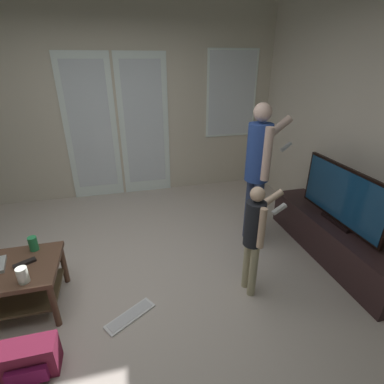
% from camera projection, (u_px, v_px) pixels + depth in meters
% --- Properties ---
extents(ground_plane, '(5.24, 4.73, 0.02)m').
position_uv_depth(ground_plane, '(118.00, 296.00, 2.66)').
color(ground_plane, '#BDAFA5').
extents(wall_back_with_doors, '(5.24, 0.09, 2.85)m').
position_uv_depth(wall_back_with_doors, '(110.00, 105.00, 4.14)').
color(wall_back_with_doors, beige).
rests_on(wall_back_with_doors, ground_plane).
extents(coffee_table, '(0.89, 0.59, 0.44)m').
position_uv_depth(coffee_table, '(4.00, 281.00, 2.37)').
color(coffee_table, brown).
rests_on(coffee_table, ground_plane).
extents(tv_stand, '(0.41, 1.76, 0.41)m').
position_uv_depth(tv_stand, '(332.00, 240.00, 3.11)').
color(tv_stand, '#311F20').
rests_on(tv_stand, ground_plane).
extents(flat_screen_tv, '(0.08, 1.11, 0.62)m').
position_uv_depth(flat_screen_tv, '(343.00, 197.00, 2.90)').
color(flat_screen_tv, black).
rests_on(flat_screen_tv, tv_stand).
extents(person_adult, '(0.62, 0.44, 1.59)m').
position_uv_depth(person_adult, '(259.00, 164.00, 3.08)').
color(person_adult, navy).
rests_on(person_adult, ground_plane).
extents(person_child, '(0.46, 0.31, 1.05)m').
position_uv_depth(person_child, '(255.00, 232.00, 2.46)').
color(person_child, tan).
rests_on(person_child, ground_plane).
extents(backpack, '(0.36, 0.22, 0.25)m').
position_uv_depth(backpack, '(30.00, 360.00, 1.96)').
color(backpack, maroon).
rests_on(backpack, ground_plane).
extents(loose_keyboard, '(0.44, 0.34, 0.02)m').
position_uv_depth(loose_keyboard, '(130.00, 316.00, 2.43)').
color(loose_keyboard, white).
rests_on(loose_keyboard, ground_plane).
extents(cup_near_edge, '(0.08, 0.08, 0.13)m').
position_uv_depth(cup_near_edge, '(23.00, 275.00, 2.16)').
color(cup_near_edge, white).
rests_on(cup_near_edge, coffee_table).
extents(cup_by_laptop, '(0.07, 0.07, 0.13)m').
position_uv_depth(cup_by_laptop, '(33.00, 244.00, 2.53)').
color(cup_by_laptop, '#2A9454').
rests_on(cup_by_laptop, coffee_table).
extents(tv_remote_black, '(0.17, 0.12, 0.02)m').
position_uv_depth(tv_remote_black, '(25.00, 263.00, 2.37)').
color(tv_remote_black, black).
rests_on(tv_remote_black, coffee_table).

